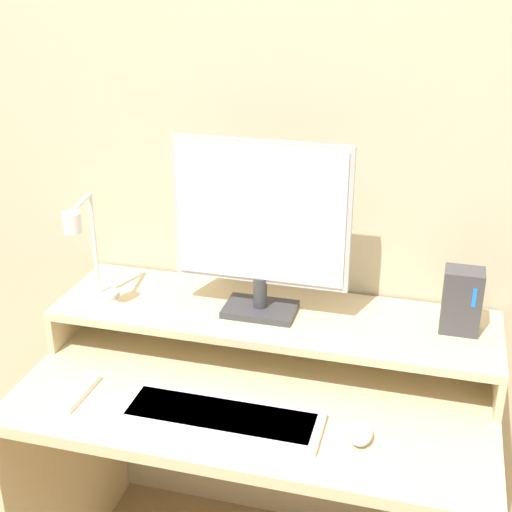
{
  "coord_description": "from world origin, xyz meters",
  "views": [
    {
      "loc": [
        0.39,
        -1.12,
        1.73
      ],
      "look_at": [
        -0.01,
        0.35,
        1.05
      ],
      "focal_mm": 50.0,
      "sensor_mm": 36.0,
      "label": 1
    }
  ],
  "objects_px": {
    "keyboard": "(221,417)",
    "remote_control": "(79,393)",
    "monitor": "(261,223)",
    "mouse": "(361,433)",
    "router_dock": "(462,301)",
    "desk_lamp": "(88,257)"
  },
  "relations": [
    {
      "from": "mouse",
      "to": "remote_control",
      "type": "distance_m",
      "value": 0.68
    },
    {
      "from": "remote_control",
      "to": "router_dock",
      "type": "bearing_deg",
      "value": 21.56
    },
    {
      "from": "monitor",
      "to": "remote_control",
      "type": "bearing_deg",
      "value": -140.53
    },
    {
      "from": "keyboard",
      "to": "router_dock",
      "type": "bearing_deg",
      "value": 34.32
    },
    {
      "from": "keyboard",
      "to": "mouse",
      "type": "height_order",
      "value": "mouse"
    },
    {
      "from": "monitor",
      "to": "desk_lamp",
      "type": "relative_size",
      "value": 1.52
    },
    {
      "from": "router_dock",
      "to": "keyboard",
      "type": "height_order",
      "value": "router_dock"
    },
    {
      "from": "router_dock",
      "to": "keyboard",
      "type": "relative_size",
      "value": 0.35
    },
    {
      "from": "keyboard",
      "to": "remote_control",
      "type": "distance_m",
      "value": 0.36
    },
    {
      "from": "remote_control",
      "to": "mouse",
      "type": "bearing_deg",
      "value": 0.87
    },
    {
      "from": "keyboard",
      "to": "remote_control",
      "type": "xyz_separation_m",
      "value": [
        -0.36,
        0.0,
        -0.0
      ]
    },
    {
      "from": "monitor",
      "to": "desk_lamp",
      "type": "height_order",
      "value": "monitor"
    },
    {
      "from": "monitor",
      "to": "mouse",
      "type": "bearing_deg",
      "value": -43.88
    },
    {
      "from": "keyboard",
      "to": "monitor",
      "type": "bearing_deg",
      "value": 87.95
    },
    {
      "from": "keyboard",
      "to": "mouse",
      "type": "distance_m",
      "value": 0.32
    },
    {
      "from": "router_dock",
      "to": "keyboard",
      "type": "bearing_deg",
      "value": -145.68
    },
    {
      "from": "desk_lamp",
      "to": "keyboard",
      "type": "bearing_deg",
      "value": -28.1
    },
    {
      "from": "router_dock",
      "to": "keyboard",
      "type": "xyz_separation_m",
      "value": [
        -0.51,
        -0.35,
        -0.19
      ]
    },
    {
      "from": "monitor",
      "to": "desk_lamp",
      "type": "distance_m",
      "value": 0.46
    },
    {
      "from": "desk_lamp",
      "to": "keyboard",
      "type": "distance_m",
      "value": 0.55
    },
    {
      "from": "mouse",
      "to": "desk_lamp",
      "type": "bearing_deg",
      "value": 164.04
    },
    {
      "from": "monitor",
      "to": "router_dock",
      "type": "xyz_separation_m",
      "value": [
        0.5,
        0.04,
        -0.17
      ]
    }
  ]
}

